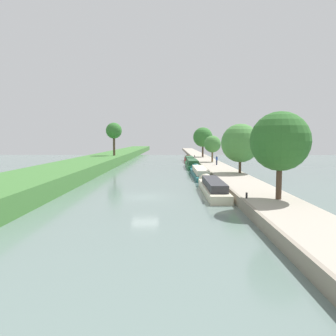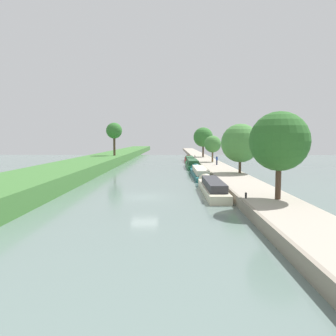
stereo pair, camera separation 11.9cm
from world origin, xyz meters
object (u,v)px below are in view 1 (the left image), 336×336
object	(u,v)px
narrowboat_teal	(199,172)
narrowboat_green	(192,164)
narrowboat_red	(189,160)
mooring_bollard_near	(247,195)
narrowboat_cream	(212,187)
mooring_bollard_far	(195,156)
person_walking	(217,160)

from	to	relation	value
narrowboat_teal	narrowboat_green	distance (m)	14.29
narrowboat_green	narrowboat_red	bearing A→B (deg)	88.91
narrowboat_red	mooring_bollard_near	xyz separation A→B (m)	(1.68, -51.84, 0.49)
narrowboat_cream	mooring_bollard_far	distance (m)	50.54
person_walking	mooring_bollard_far	distance (m)	25.08
mooring_bollard_near	mooring_bollard_far	size ratio (longest dim) A/B	1.00
narrowboat_teal	mooring_bollard_far	world-z (taller)	narrowboat_teal
narrowboat_teal	person_walking	bearing A→B (deg)	68.78
narrowboat_teal	narrowboat_red	bearing A→B (deg)	89.86
narrowboat_teal	narrowboat_green	size ratio (longest dim) A/B	1.20
narrowboat_cream	narrowboat_red	world-z (taller)	narrowboat_cream
narrowboat_teal	person_walking	distance (m)	10.88
narrowboat_green	mooring_bollard_far	xyz separation A→B (m)	(1.96, 20.78, 0.41)
narrowboat_teal	narrowboat_red	xyz separation A→B (m)	(0.07, 28.87, 0.02)
narrowboat_cream	narrowboat_red	xyz separation A→B (m)	(0.06, 44.31, -0.05)
narrowboat_cream	person_walking	distance (m)	25.85
narrowboat_green	narrowboat_red	world-z (taller)	narrowboat_green
narrowboat_cream	person_walking	xyz separation A→B (m)	(3.91, 25.53, 1.08)
narrowboat_cream	narrowboat_red	distance (m)	44.31
mooring_bollard_near	narrowboat_cream	bearing A→B (deg)	103.05
narrowboat_teal	mooring_bollard_far	size ratio (longest dim) A/B	34.63
narrowboat_cream	narrowboat_green	xyz separation A→B (m)	(-0.21, 29.73, 0.03)
mooring_bollard_far	person_walking	bearing A→B (deg)	-85.05
person_walking	narrowboat_cream	bearing A→B (deg)	-98.71
person_walking	mooring_bollard_far	bearing A→B (deg)	94.95
narrowboat_teal	mooring_bollard_far	distance (m)	35.11
narrowboat_teal	mooring_bollard_near	size ratio (longest dim) A/B	34.63
person_walking	narrowboat_red	bearing A→B (deg)	101.57
narrowboat_red	mooring_bollard_near	distance (m)	51.87
narrowboat_red	person_walking	xyz separation A→B (m)	(3.85, -18.78, 1.13)
person_walking	mooring_bollard_near	world-z (taller)	person_walking
narrowboat_green	mooring_bollard_far	world-z (taller)	narrowboat_green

